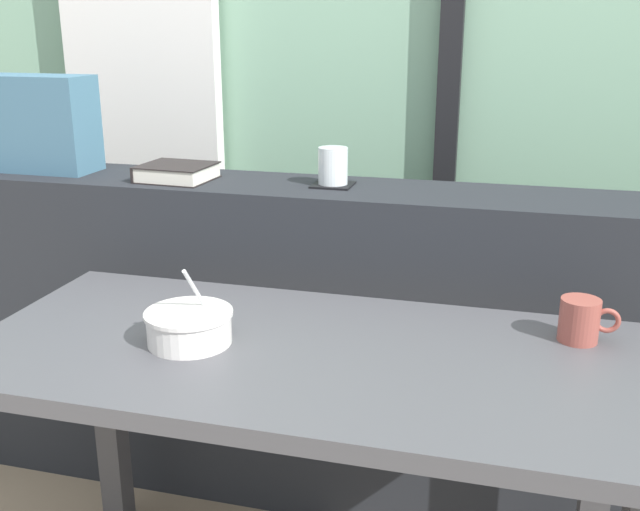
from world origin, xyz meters
The scene contains 10 objects.
curtain_left_panel centered at (-0.81, 1.14, 1.25)m, with size 0.56×0.06×2.50m, color white.
window_divider_post centered at (0.24, 1.17, 1.30)m, with size 0.07×0.05×2.60m, color black.
dark_console_ledge centered at (0.00, 0.55, 0.44)m, with size 2.80×0.29×0.89m, color #23262B.
breakfast_table centered at (0.10, 0.00, 0.59)m, with size 1.27×0.60×0.69m.
coaster_square centered at (0.02, 0.56, 0.89)m, with size 0.10×0.10×0.01m, color black.
juice_glass centered at (0.02, 0.56, 0.93)m, with size 0.07×0.07×0.09m.
closed_book centered at (-0.40, 0.52, 0.91)m, with size 0.19×0.17×0.04m.
throw_pillow centered at (-0.82, 0.55, 1.02)m, with size 0.32×0.14×0.26m, color #426B84.
soup_bowl centered at (-0.12, -0.03, 0.73)m, with size 0.17×0.17×0.16m.
ceramic_mug centered at (0.60, 0.17, 0.74)m, with size 0.11×0.08×0.08m.
Camera 1 is at (0.46, -1.22, 1.28)m, focal length 41.49 mm.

